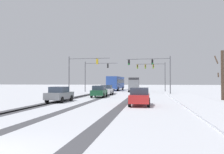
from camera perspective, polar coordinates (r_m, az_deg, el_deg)
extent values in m
cube|color=#4C4C51|center=(25.62, -14.08, -5.98)|extent=(1.12, 38.72, 0.01)
cube|color=#4C4C51|center=(23.67, 3.41, -6.41)|extent=(0.86, 38.72, 0.01)
cube|color=#4C4C51|center=(24.35, -5.64, -6.26)|extent=(0.81, 38.72, 0.01)
cube|color=#4C4C51|center=(25.38, -12.79, -6.03)|extent=(1.06, 38.72, 0.01)
cube|color=white|center=(22.36, 22.29, -6.49)|extent=(4.00, 38.72, 0.12)
cylinder|color=#56565B|center=(39.23, 14.51, 0.44)|extent=(0.18, 0.18, 6.50)
cylinder|color=#56565B|center=(39.53, 9.09, 4.55)|extent=(7.40, 0.68, 0.12)
cube|color=black|center=(39.42, 10.17, 3.76)|extent=(0.34, 0.26, 0.90)
sphere|color=black|center=(39.29, 10.16, 4.22)|extent=(0.20, 0.20, 0.20)
sphere|color=black|center=(39.27, 10.16, 3.78)|extent=(0.20, 0.20, 0.20)
sphere|color=green|center=(39.24, 10.16, 3.35)|extent=(0.20, 0.20, 0.20)
cube|color=black|center=(39.87, 4.30, 3.69)|extent=(0.34, 0.26, 0.90)
sphere|color=black|center=(39.74, 4.26, 4.14)|extent=(0.20, 0.20, 0.20)
sphere|color=black|center=(39.72, 4.26, 3.71)|extent=(0.20, 0.20, 0.20)
sphere|color=green|center=(39.69, 4.27, 3.28)|extent=(0.20, 0.20, 0.20)
cylinder|color=#56565B|center=(39.45, -10.82, 0.42)|extent=(0.18, 0.18, 6.50)
cylinder|color=#56565B|center=(38.47, -5.83, 4.70)|extent=(7.14, 0.32, 0.12)
cube|color=#B79319|center=(38.03, -3.77, 3.93)|extent=(0.33, 0.25, 0.90)
sphere|color=black|center=(38.22, -3.71, 4.36)|extent=(0.20, 0.20, 0.20)
sphere|color=black|center=(38.19, -3.71, 3.91)|extent=(0.20, 0.20, 0.20)
sphere|color=green|center=(38.16, -3.71, 3.46)|extent=(0.20, 0.20, 0.20)
cylinder|color=#56565B|center=(48.96, -6.80, 0.10)|extent=(0.18, 0.18, 6.50)
cylinder|color=#56565B|center=(48.38, -2.72, 3.49)|extent=(7.07, 0.37, 0.12)
cube|color=black|center=(48.11, -1.06, 2.85)|extent=(0.33, 0.25, 0.90)
sphere|color=black|center=(48.29, -1.04, 3.20)|extent=(0.20, 0.20, 0.20)
sphere|color=black|center=(48.27, -1.04, 2.84)|extent=(0.20, 0.20, 0.20)
sphere|color=green|center=(48.25, -1.04, 2.49)|extent=(0.20, 0.20, 0.20)
cylinder|color=#56565B|center=(51.19, 13.28, 0.07)|extent=(0.18, 0.18, 6.50)
cylinder|color=#56565B|center=(51.09, 9.68, 3.25)|extent=(6.40, 0.35, 0.12)
cube|color=#B79319|center=(51.08, 10.40, 2.64)|extent=(0.33, 0.25, 0.90)
sphere|color=black|center=(50.94, 10.41, 2.99)|extent=(0.20, 0.20, 0.20)
sphere|color=black|center=(50.92, 10.41, 2.65)|extent=(0.20, 0.20, 0.20)
sphere|color=green|center=(50.90, 10.41, 2.31)|extent=(0.20, 0.20, 0.20)
cube|color=#B79319|center=(51.01, 8.42, 2.64)|extent=(0.33, 0.25, 0.90)
sphere|color=black|center=(50.87, 8.43, 2.99)|extent=(0.20, 0.20, 0.20)
sphere|color=black|center=(50.85, 8.43, 2.65)|extent=(0.20, 0.20, 0.20)
sphere|color=green|center=(50.83, 8.43, 2.31)|extent=(0.20, 0.20, 0.20)
cube|color=#B79319|center=(51.00, 6.44, 2.63)|extent=(0.33, 0.25, 0.90)
sphere|color=black|center=(50.86, 6.44, 2.98)|extent=(0.20, 0.20, 0.20)
sphere|color=black|center=(50.84, 6.44, 2.64)|extent=(0.20, 0.20, 0.20)
sphere|color=green|center=(50.82, 6.44, 2.31)|extent=(0.20, 0.20, 0.20)
cube|color=silver|center=(36.75, -1.34, -3.51)|extent=(1.80, 4.14, 0.70)
cube|color=#2D3847|center=(36.58, -1.38, -2.50)|extent=(1.61, 1.94, 0.60)
cylinder|color=black|center=(38.16, -2.24, -3.95)|extent=(0.24, 0.65, 0.64)
cylinder|color=black|center=(37.91, 0.17, -3.97)|extent=(0.24, 0.65, 0.64)
cylinder|color=black|center=(35.66, -2.95, -4.14)|extent=(0.24, 0.65, 0.64)
cylinder|color=black|center=(35.39, -0.38, -4.17)|extent=(0.24, 0.65, 0.64)
cube|color=#194C2D|center=(31.18, -3.25, -3.92)|extent=(1.83, 4.15, 0.70)
cube|color=#2D3847|center=(31.00, -3.30, -2.74)|extent=(1.62, 1.95, 0.60)
cylinder|color=black|center=(32.59, -4.24, -4.42)|extent=(0.24, 0.65, 0.64)
cylinder|color=black|center=(32.31, -1.42, -4.45)|extent=(0.24, 0.65, 0.64)
cylinder|color=black|center=(30.11, -5.21, -4.69)|extent=(0.24, 0.65, 0.64)
cylinder|color=black|center=(29.80, -2.17, -4.73)|extent=(0.24, 0.65, 0.64)
cube|color=slate|center=(24.84, -13.10, -4.60)|extent=(1.84, 4.16, 0.70)
cube|color=#2D3847|center=(24.67, -13.24, -3.11)|extent=(1.63, 1.95, 0.60)
cylinder|color=black|center=(26.35, -13.56, -5.16)|extent=(0.24, 0.65, 0.64)
cylinder|color=black|center=(25.71, -10.28, -5.27)|extent=(0.24, 0.65, 0.64)
cylinder|color=black|center=(24.07, -16.12, -5.53)|extent=(0.24, 0.65, 0.64)
cylinder|color=black|center=(23.37, -12.58, -5.67)|extent=(0.24, 0.65, 0.64)
cube|color=red|center=(20.59, 7.02, -5.33)|extent=(1.74, 4.11, 0.70)
cube|color=#2D3847|center=(20.40, 7.00, -3.54)|extent=(1.58, 1.91, 0.60)
cylinder|color=black|center=(21.93, 5.07, -6.00)|extent=(0.23, 0.64, 0.64)
cylinder|color=black|center=(21.86, 9.31, -6.00)|extent=(0.23, 0.64, 0.64)
cylinder|color=black|center=(19.41, 4.45, -6.62)|extent=(0.23, 0.64, 0.64)
cylinder|color=black|center=(19.33, 9.26, -6.64)|extent=(0.23, 0.64, 0.64)
cube|color=#284793|center=(55.73, 0.99, -1.42)|extent=(2.96, 11.10, 2.90)
cube|color=#283342|center=(55.73, 0.99, -1.06)|extent=(2.96, 10.22, 0.90)
cylinder|color=black|center=(51.76, 1.49, -3.05)|extent=(0.34, 0.97, 0.96)
cylinder|color=black|center=(52.23, -1.08, -3.03)|extent=(0.34, 0.97, 0.96)
cylinder|color=black|center=(58.81, 2.72, -2.82)|extent=(0.34, 0.97, 0.96)
cylinder|color=black|center=(59.22, 0.45, -2.81)|extent=(0.34, 0.97, 0.96)
cube|color=slate|center=(45.69, 5.49, -2.05)|extent=(2.19, 2.29, 2.10)
cube|color=#333338|center=(49.39, 5.59, -1.69)|extent=(2.42, 5.29, 2.60)
cylinder|color=black|center=(46.15, 6.77, -3.34)|extent=(0.32, 0.85, 0.84)
cylinder|color=black|center=(46.20, 4.25, -3.34)|extent=(0.32, 0.85, 0.84)
cylinder|color=black|center=(50.84, 6.77, -3.14)|extent=(0.32, 0.85, 0.84)
cylinder|color=black|center=(50.88, 4.48, -3.14)|extent=(0.32, 0.85, 0.84)
cylinder|color=#423023|center=(29.52, 26.15, 0.41)|extent=(0.34, 0.34, 5.85)
cylinder|color=#423023|center=(29.47, 24.84, 4.00)|extent=(0.21, 1.45, 1.09)
cylinder|color=#423023|center=(29.51, 25.28, 0.48)|extent=(0.39, 0.98, 0.57)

